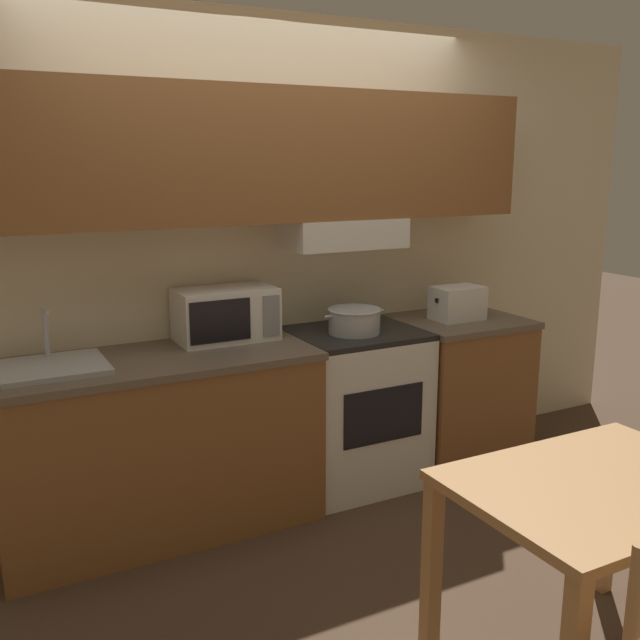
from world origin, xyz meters
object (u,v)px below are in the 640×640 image
at_px(cooking_pot, 354,320).
at_px(toaster, 457,303).
at_px(microwave, 226,314).
at_px(stove_range, 354,407).
at_px(sink_basin, 53,366).
at_px(dining_table, 600,511).

bearing_deg(cooking_pot, toaster, 0.99).
bearing_deg(microwave, stove_range, -11.32).
bearing_deg(sink_basin, microwave, 9.91).
bearing_deg(microwave, toaster, -7.12).
bearing_deg(stove_range, microwave, 168.68).
bearing_deg(stove_range, dining_table, -91.90).
height_order(microwave, dining_table, microwave).
distance_m(cooking_pot, dining_table, 1.73).
bearing_deg(cooking_pot, stove_range, 53.78).
relative_size(stove_range, cooking_pot, 2.39).
bearing_deg(stove_range, sink_basin, -179.49).
distance_m(microwave, dining_table, 2.03).
relative_size(toaster, sink_basin, 0.66).
bearing_deg(sink_basin, cooking_pot, -1.11).
relative_size(microwave, sink_basin, 1.11).
distance_m(cooking_pot, toaster, 0.71).
height_order(cooking_pot, sink_basin, sink_basin).
bearing_deg(cooking_pot, sink_basin, 178.89).
bearing_deg(microwave, sink_basin, -170.09).
height_order(sink_basin, dining_table, sink_basin).
height_order(cooking_pot, microwave, microwave).
xyz_separation_m(cooking_pot, microwave, (-0.66, 0.18, 0.06)).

